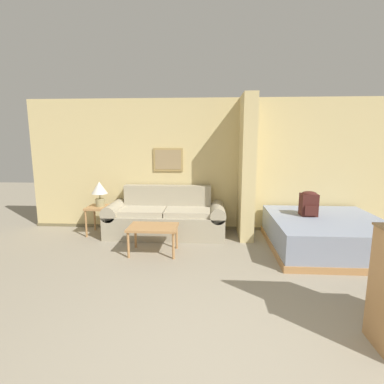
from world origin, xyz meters
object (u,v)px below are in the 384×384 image
couch (166,218)px  coffee_table (153,229)px  bed (326,233)px  table_lamp (99,190)px  backpack (309,203)px

couch → coffee_table: bearing=-93.9°
bed → table_lamp: bearing=172.1°
table_lamp → backpack: 3.80m
coffee_table → table_lamp: (-1.20, 0.92, 0.47)m
table_lamp → backpack: table_lamp is taller
couch → bed: 2.84m
backpack → couch: bearing=170.5°
couch → backpack: 2.59m
bed → coffee_table: bearing=-172.9°
coffee_table → backpack: size_ratio=1.86×
coffee_table → table_lamp: table_lamp is taller
coffee_table → bed: size_ratio=0.40×
coffee_table → table_lamp: size_ratio=1.62×
coffee_table → bed: (2.84, 0.35, -0.13)m
bed → couch: bearing=168.0°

